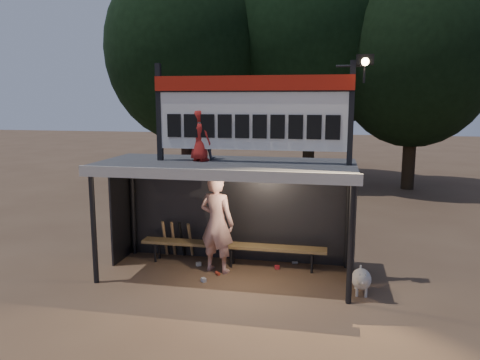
% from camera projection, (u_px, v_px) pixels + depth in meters
% --- Properties ---
extents(ground, '(80.00, 80.00, 0.00)m').
position_uv_depth(ground, '(227.00, 275.00, 9.53)').
color(ground, brown).
rests_on(ground, ground).
extents(player, '(0.86, 0.68, 2.06)m').
position_uv_depth(player, '(217.00, 223.00, 9.56)').
color(player, silver).
rests_on(player, ground).
extents(child_a, '(0.54, 0.44, 1.03)m').
position_uv_depth(child_a, '(203.00, 134.00, 9.47)').
color(child_a, slate).
rests_on(child_a, dugout_shelter).
extents(child_b, '(0.59, 0.54, 1.02)m').
position_uv_depth(child_b, '(200.00, 135.00, 9.20)').
color(child_b, '#AE1F1A').
rests_on(child_b, dugout_shelter).
extents(dugout_shelter, '(5.10, 2.08, 2.32)m').
position_uv_depth(dugout_shelter, '(229.00, 184.00, 9.46)').
color(dugout_shelter, '#38383B').
rests_on(dugout_shelter, ground).
extents(scoreboard_assembly, '(4.10, 0.27, 1.99)m').
position_uv_depth(scoreboard_assembly, '(254.00, 110.00, 8.85)').
color(scoreboard_assembly, black).
rests_on(scoreboard_assembly, dugout_shelter).
extents(bench, '(4.00, 0.35, 0.48)m').
position_uv_depth(bench, '(232.00, 246.00, 9.99)').
color(bench, olive).
rests_on(bench, ground).
extents(tree_left, '(6.46, 6.46, 9.27)m').
position_uv_depth(tree_left, '(185.00, 50.00, 19.03)').
color(tree_left, black).
rests_on(tree_left, ground).
extents(tree_mid, '(7.22, 7.22, 10.36)m').
position_uv_depth(tree_mid, '(311.00, 35.00, 19.40)').
color(tree_mid, '#312315').
rests_on(tree_mid, ground).
extents(tree_right, '(6.08, 6.08, 8.72)m').
position_uv_depth(tree_right, '(415.00, 55.00, 17.83)').
color(tree_right, '#2E2114').
rests_on(tree_right, ground).
extents(dog, '(0.36, 0.81, 0.49)m').
position_uv_depth(dog, '(361.00, 279.00, 8.55)').
color(dog, white).
rests_on(dog, ground).
extents(bats, '(0.68, 0.35, 0.84)m').
position_uv_depth(bats, '(178.00, 239.00, 10.51)').
color(bats, '#A1774B').
rests_on(bats, ground).
extents(litter, '(2.15, 1.46, 0.08)m').
position_uv_depth(litter, '(239.00, 269.00, 9.73)').
color(litter, '#AD1D22').
rests_on(litter, ground).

